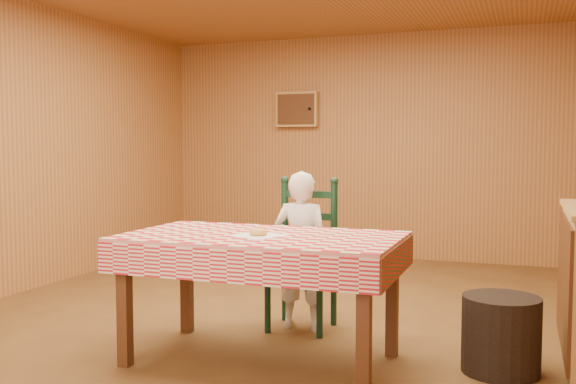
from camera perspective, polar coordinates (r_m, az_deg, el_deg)
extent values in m
plane|color=brown|center=(4.89, -0.83, -11.34)|extent=(6.00, 6.00, 0.00)
cube|color=#AE753F|center=(7.59, 7.38, 4.02)|extent=(5.00, 0.10, 2.60)
cube|color=#AE753F|center=(6.08, -23.45, 3.74)|extent=(0.10, 6.00, 2.60)
cube|color=tan|center=(7.79, 0.80, 7.36)|extent=(0.52, 0.08, 0.42)
cube|color=#532D16|center=(7.75, 0.69, 7.38)|extent=(0.46, 0.02, 0.36)
sphere|color=black|center=(7.68, 1.92, 7.41)|extent=(0.04, 0.04, 0.04)
cube|color=#532D16|center=(3.86, -2.36, -4.54)|extent=(1.60, 0.90, 0.06)
cube|color=#532D16|center=(3.95, -14.32, -10.00)|extent=(0.07, 0.07, 0.69)
cube|color=#532D16|center=(3.37, 6.77, -12.35)|extent=(0.07, 0.07, 0.69)
cube|color=#532D16|center=(4.56, -8.98, -8.04)|extent=(0.07, 0.07, 0.69)
cube|color=#532D16|center=(4.07, 9.25, -9.51)|extent=(0.07, 0.07, 0.69)
cube|color=red|center=(3.85, -2.36, -3.95)|extent=(1.64, 0.94, 0.02)
cube|color=red|center=(3.44, -5.40, -6.61)|extent=(1.64, 0.02, 0.18)
cube|color=red|center=(4.30, 0.06, -4.46)|extent=(1.64, 0.02, 0.18)
cube|color=#2D5728|center=(4.25, -12.66, -4.67)|extent=(0.02, 0.94, 0.18)
cube|color=#2D5728|center=(3.63, 9.73, -6.09)|extent=(0.02, 0.94, 0.18)
cube|color=black|center=(4.58, 1.20, -6.86)|extent=(0.44, 0.40, 0.04)
cylinder|color=black|center=(4.54, -1.82, -9.88)|extent=(0.04, 0.04, 0.41)
cylinder|color=black|center=(4.41, 2.83, -10.28)|extent=(0.04, 0.04, 0.41)
cylinder|color=black|center=(4.84, -0.29, -8.98)|extent=(0.04, 0.04, 0.41)
cylinder|color=black|center=(4.73, 4.09, -9.31)|extent=(0.04, 0.04, 0.41)
cylinder|color=black|center=(4.75, -0.29, -2.56)|extent=(0.05, 0.05, 0.60)
sphere|color=black|center=(4.73, -0.29, 1.06)|extent=(0.06, 0.06, 0.06)
cylinder|color=black|center=(4.63, 4.12, -2.74)|extent=(0.05, 0.05, 0.60)
sphere|color=black|center=(4.61, 4.14, 0.97)|extent=(0.06, 0.06, 0.06)
cube|color=black|center=(4.70, 1.88, -4.10)|extent=(0.38, 0.03, 0.05)
cube|color=black|center=(4.68, 1.89, -2.16)|extent=(0.38, 0.03, 0.05)
cube|color=black|center=(4.67, 1.89, -0.21)|extent=(0.38, 0.03, 0.05)
imported|color=white|center=(4.55, 1.20, -5.23)|extent=(0.41, 0.27, 1.12)
cube|color=white|center=(3.80, -2.66, -3.88)|extent=(0.34, 0.34, 0.00)
torus|color=gold|center=(3.80, -2.66, -3.58)|extent=(0.14, 0.14, 0.04)
cube|color=#532D16|center=(4.37, 23.34, -7.46)|extent=(0.02, 1.20, 0.80)
cylinder|color=black|center=(3.96, 18.40, -11.93)|extent=(0.44, 0.44, 0.44)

